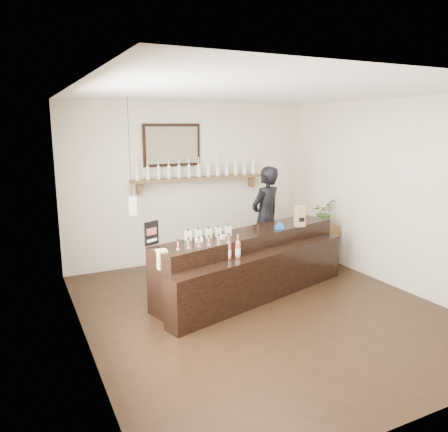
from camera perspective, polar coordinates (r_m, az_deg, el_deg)
ground at (r=6.00m, az=4.99°, el=-11.99°), size 5.00×5.00×0.00m
room_shell at (r=5.54m, az=5.30°, el=4.37°), size 5.00×5.00×5.00m
back_wall_decor at (r=7.59m, az=-5.05°, el=6.74°), size 2.66×0.96×1.69m
counter at (r=6.40m, az=3.81°, el=-6.38°), size 3.22×1.69×1.04m
promo_sign at (r=5.69m, az=-9.45°, el=-2.25°), size 0.21×0.11×0.31m
paper_bag at (r=6.76m, az=9.87°, el=-0.01°), size 0.16×0.13×0.32m
tape_dispenser at (r=6.56m, az=7.26°, el=-1.36°), size 0.13×0.08×0.11m
side_cabinet at (r=7.96m, az=12.67°, el=-3.51°), size 0.38×0.51×0.71m
potted_plant at (r=7.84m, az=12.85°, el=0.51°), size 0.51×0.50×0.43m
shopkeeper at (r=7.46m, az=5.48°, el=0.68°), size 0.83×0.68×1.97m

